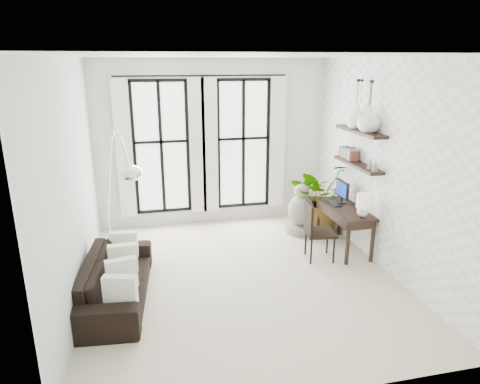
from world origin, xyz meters
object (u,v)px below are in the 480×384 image
object	(u,v)px
desk	(346,211)
arc_lamp	(116,168)
plant	(320,196)
desk_chair	(315,227)
buddha	(301,213)
sofa	(116,279)

from	to	relation	value
desk	arc_lamp	distance (m)	3.81
plant	desk_chair	xyz separation A→B (m)	(-0.59, -1.21, -0.12)
desk	buddha	world-z (taller)	desk
plant	arc_lamp	bearing A→B (deg)	-159.29
arc_lamp	buddha	size ratio (longest dim) A/B	2.37
desk	arc_lamp	bearing A→B (deg)	-174.27
desk	arc_lamp	size ratio (longest dim) A/B	0.56
sofa	desk	distance (m)	3.85
arc_lamp	plant	bearing A→B (deg)	20.71
desk_chair	buddha	xyz separation A→B (m)	(0.17, 1.12, -0.15)
plant	desk	size ratio (longest dim) A/B	1.07
plant	arc_lamp	world-z (taller)	arc_lamp
desk_chair	arc_lamp	xyz separation A→B (m)	(-3.00, -0.15, 1.19)
buddha	plant	bearing A→B (deg)	12.61
sofa	arc_lamp	world-z (taller)	arc_lamp
desk_chair	desk	bearing A→B (deg)	26.02
buddha	arc_lamp	bearing A→B (deg)	-158.27
plant	buddha	distance (m)	0.51
sofa	arc_lamp	distance (m)	1.51
desk	buddha	xyz separation A→B (m)	(-0.47, 0.90, -0.30)
desk	arc_lamp	world-z (taller)	arc_lamp
plant	arc_lamp	size ratio (longest dim) A/B	0.60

